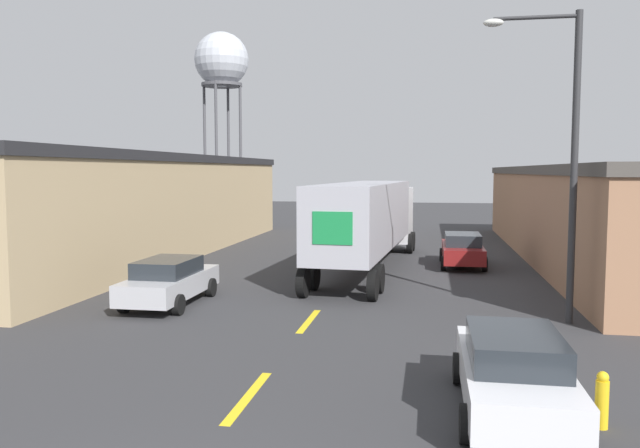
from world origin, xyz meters
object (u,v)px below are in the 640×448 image
(parked_car_right_far, at_px, (462,249))
(parked_car_right_near, at_px, (513,371))
(parked_car_left_far, at_px, (169,281))
(street_lamp, at_px, (564,146))
(semi_truck, at_px, (370,216))
(fire_hydrant, at_px, (602,400))
(water_tower, at_px, (222,62))

(parked_car_right_far, xyz_separation_m, parked_car_right_near, (0.00, -17.48, 0.00))
(parked_car_left_far, distance_m, street_lamp, 12.64)
(semi_truck, height_order, parked_car_right_near, semi_truck)
(fire_hydrant, bearing_deg, parked_car_right_near, 164.30)
(semi_truck, distance_m, parked_car_right_far, 4.57)
(parked_car_right_near, xyz_separation_m, street_lamp, (2.16, 7.17, 4.23))
(parked_car_left_far, relative_size, fire_hydrant, 4.68)
(street_lamp, xyz_separation_m, fire_hydrant, (-0.77, -7.56, -4.53))
(water_tower, bearing_deg, parked_car_right_near, -65.99)
(parked_car_right_far, relative_size, fire_hydrant, 4.68)
(parked_car_right_near, xyz_separation_m, fire_hydrant, (1.39, -0.39, -0.30))
(street_lamp, bearing_deg, water_tower, 119.63)
(parked_car_right_near, height_order, fire_hydrant, parked_car_right_near)
(parked_car_left_far, bearing_deg, water_tower, 106.55)
(water_tower, bearing_deg, semi_truck, -61.85)
(parked_car_right_far, bearing_deg, semi_truck, -160.51)
(fire_hydrant, bearing_deg, water_tower, 115.14)
(parked_car_right_far, distance_m, parked_car_left_far, 13.92)
(water_tower, relative_size, fire_hydrant, 18.79)
(parked_car_right_near, relative_size, street_lamp, 0.53)
(semi_truck, xyz_separation_m, street_lamp, (6.21, -8.88, 2.67))
(parked_car_right_near, relative_size, water_tower, 0.25)
(parked_car_left_far, bearing_deg, parked_car_right_near, -37.76)
(parked_car_right_far, xyz_separation_m, street_lamp, (2.16, -10.31, 4.23))
(parked_car_right_far, bearing_deg, parked_car_right_near, -90.00)
(semi_truck, xyz_separation_m, parked_car_left_far, (-5.70, -8.50, -1.56))
(parked_car_right_near, distance_m, water_tower, 57.28)
(street_lamp, bearing_deg, parked_car_right_near, -106.77)
(parked_car_right_far, height_order, street_lamp, street_lamp)
(semi_truck, relative_size, fire_hydrant, 15.78)
(semi_truck, distance_m, water_tower, 41.29)
(parked_car_right_far, height_order, fire_hydrant, parked_car_right_far)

